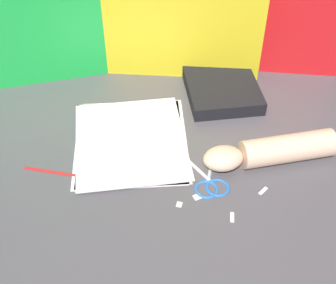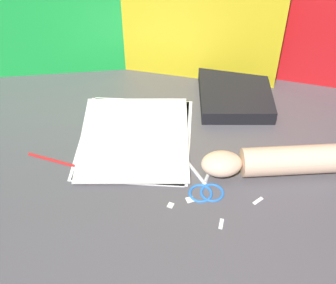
# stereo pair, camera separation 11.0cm
# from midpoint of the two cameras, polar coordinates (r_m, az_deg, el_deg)

# --- Properties ---
(ground_plane) EXTENTS (6.00, 6.00, 0.00)m
(ground_plane) POSITION_cam_midpoint_polar(r_m,az_deg,el_deg) (1.15, 1.47, -1.69)
(ground_plane) COLOR #4C494F
(paper_stack) EXTENTS (0.29, 0.33, 0.01)m
(paper_stack) POSITION_cam_midpoint_polar(r_m,az_deg,el_deg) (1.19, -1.42, 0.46)
(paper_stack) COLOR white
(paper_stack) RESTS_ON ground_plane
(book_closed) EXTENTS (0.20, 0.23, 0.04)m
(book_closed) POSITION_cam_midpoint_polar(r_m,az_deg,el_deg) (1.32, 10.54, 5.73)
(book_closed) COLOR black
(book_closed) RESTS_ON ground_plane
(scissors) EXTENTS (0.10, 0.15, 0.01)m
(scissors) POSITION_cam_midpoint_polar(r_m,az_deg,el_deg) (1.08, 7.50, -5.52)
(scissors) COLOR silver
(scissors) RESTS_ON ground_plane
(hand_forearm) EXTENTS (0.33, 0.11, 0.07)m
(hand_forearm) POSITION_cam_midpoint_polar(r_m,az_deg,el_deg) (1.13, 15.43, -2.41)
(hand_forearm) COLOR beige
(hand_forearm) RESTS_ON ground_plane
(paper_scrap_near) EXTENTS (0.01, 0.03, 0.00)m
(paper_scrap_near) POSITION_cam_midpoint_polar(r_m,az_deg,el_deg) (1.03, 9.60, -9.97)
(paper_scrap_near) COLOR white
(paper_scrap_near) RESTS_ON ground_plane
(paper_scrap_mid) EXTENTS (0.03, 0.02, 0.00)m
(paper_scrap_mid) POSITION_cam_midpoint_polar(r_m,az_deg,el_deg) (1.08, 13.81, -7.11)
(paper_scrap_mid) COLOR white
(paper_scrap_mid) RESTS_ON ground_plane
(paper_scrap_far) EXTENTS (0.02, 0.02, 0.00)m
(paper_scrap_far) POSITION_cam_midpoint_polar(r_m,az_deg,el_deg) (1.04, 3.34, -7.85)
(paper_scrap_far) COLOR white
(paper_scrap_far) RESTS_ON ground_plane
(paper_scrap_side) EXTENTS (0.02, 0.02, 0.00)m
(paper_scrap_side) POSITION_cam_midpoint_polar(r_m,az_deg,el_deg) (1.06, 5.71, -7.14)
(paper_scrap_side) COLOR white
(paper_scrap_side) RESTS_ON ground_plane
(pen) EXTENTS (0.13, 0.05, 0.01)m
(pen) POSITION_cam_midpoint_polar(r_m,az_deg,el_deg) (1.16, -11.35, -2.20)
(pen) COLOR red
(pen) RESTS_ON ground_plane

